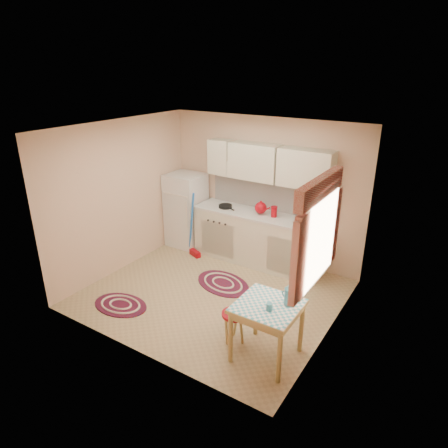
{
  "coord_description": "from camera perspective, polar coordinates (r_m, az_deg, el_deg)",
  "views": [
    {
      "loc": [
        2.99,
        -4.37,
        3.29
      ],
      "look_at": [
        0.04,
        0.25,
        1.08
      ],
      "focal_mm": 32.0,
      "sensor_mm": 36.0,
      "label": 1
    }
  ],
  "objects": [
    {
      "name": "countertop",
      "position": [
        6.83,
        4.77,
        1.38
      ],
      "size": [
        2.27,
        0.62,
        0.04
      ],
      "primitive_type": "cube",
      "color": "beige",
      "rests_on": "base_cabinets"
    },
    {
      "name": "red_kettle",
      "position": [
        6.76,
        5.26,
        2.32
      ],
      "size": [
        0.24,
        0.21,
        0.22
      ],
      "primitive_type": null,
      "rotation": [
        0.0,
        0.0,
        0.07
      ],
      "color": "#960510",
      "rests_on": "countertop"
    },
    {
      "name": "frying_pan",
      "position": [
        7.06,
        0.2,
        2.55
      ],
      "size": [
        0.31,
        0.31,
        0.05
      ],
      "primitive_type": "cylinder",
      "rotation": [
        0.0,
        0.0,
        -0.41
      ],
      "color": "black",
      "rests_on": "countertop"
    },
    {
      "name": "rug_left",
      "position": [
        6.15,
        -14.56,
        -11.12
      ],
      "size": [
        0.89,
        0.63,
        0.02
      ],
      "primitive_type": null,
      "rotation": [
        0.0,
        0.0,
        0.07
      ],
      "color": "maroon",
      "rests_on": "ground"
    },
    {
      "name": "table",
      "position": [
        4.89,
        6.12,
        -14.96
      ],
      "size": [
        0.72,
        0.72,
        0.72
      ],
      "primitive_type": "cube",
      "color": "tan",
      "rests_on": "ground"
    },
    {
      "name": "broom",
      "position": [
        7.15,
        -4.28,
        -0.23
      ],
      "size": [
        0.3,
        0.22,
        1.2
      ],
      "primitive_type": null,
      "rotation": [
        0.0,
        0.0,
        -0.39
      ],
      "color": "blue",
      "rests_on": "ground"
    },
    {
      "name": "fridge",
      "position": [
        7.62,
        -5.42,
        1.99
      ],
      "size": [
        0.65,
        0.6,
        1.4
      ],
      "primitive_type": "cube",
      "color": "silver",
      "rests_on": "ground"
    },
    {
      "name": "coffee_pot",
      "position": [
        4.63,
        9.35,
        -9.9
      ],
      "size": [
        0.17,
        0.16,
        0.29
      ],
      "primitive_type": null,
      "rotation": [
        0.0,
        0.0,
        -0.25
      ],
      "color": "teal",
      "rests_on": "table"
    },
    {
      "name": "base_cabinets",
      "position": [
        7.0,
        4.65,
        -2.15
      ],
      "size": [
        2.25,
        0.6,
        0.88
      ],
      "primitive_type": "cube",
      "color": "beige",
      "rests_on": "ground"
    },
    {
      "name": "rug_center",
      "position": [
        6.48,
        -0.14,
        -8.47
      ],
      "size": [
        1.14,
        0.91,
        0.02
      ],
      "primitive_type": null,
      "rotation": [
        0.0,
        0.0,
        -0.28
      ],
      "color": "maroon",
      "rests_on": "ground"
    },
    {
      "name": "red_canister",
      "position": [
        6.66,
        7.16,
        1.67
      ],
      "size": [
        0.12,
        0.12,
        0.16
      ],
      "primitive_type": "cylinder",
      "rotation": [
        0.0,
        0.0,
        -0.2
      ],
      "color": "#960510",
      "rests_on": "countertop"
    },
    {
      "name": "stool",
      "position": [
        5.19,
        1.52,
        -14.49
      ],
      "size": [
        0.43,
        0.43,
        0.42
      ],
      "primitive_type": "cylinder",
      "rotation": [
        0.0,
        0.0,
        0.39
      ],
      "color": "#960510",
      "rests_on": "ground"
    },
    {
      "name": "room_shell",
      "position": [
        5.67,
        0.92,
        4.58
      ],
      "size": [
        3.64,
        3.6,
        2.52
      ],
      "color": "tan",
      "rests_on": "ground"
    },
    {
      "name": "mug",
      "position": [
        4.56,
        6.49,
        -11.73
      ],
      "size": [
        0.08,
        0.08,
        0.1
      ],
      "primitive_type": "cylinder",
      "rotation": [
        0.0,
        0.0,
        0.21
      ],
      "color": "teal",
      "rests_on": "table"
    }
  ]
}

